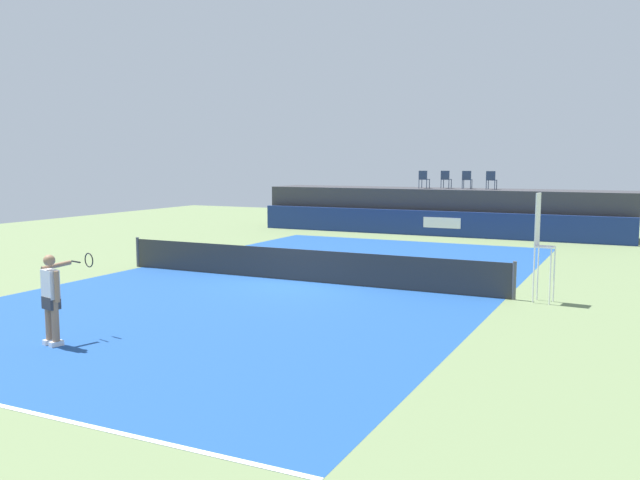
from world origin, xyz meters
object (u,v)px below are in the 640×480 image
net_post_near (138,252)px  umpire_chair (541,240)px  tennis_player (52,296)px  spectator_chair_right (491,179)px  spectator_chair_far_left (424,179)px  net_post_far (514,281)px  spectator_chair_center (467,179)px  spectator_chair_left (446,179)px

net_post_near → umpire_chair: bearing=0.1°
umpire_chair → tennis_player: (-7.88, -8.26, -0.63)m
spectator_chair_right → net_post_near: size_ratio=0.89×
spectator_chair_far_left → net_post_far: bearing=-64.8°
spectator_chair_center → spectator_chair_right: size_ratio=1.00×
spectator_chair_center → spectator_chair_right: 1.27m
spectator_chair_left → spectator_chair_right: (2.31, -0.32, 0.00)m
net_post_near → tennis_player: (5.13, -8.25, 0.46)m
spectator_chair_left → tennis_player: 23.73m
umpire_chair → net_post_near: size_ratio=2.76×
spectator_chair_far_left → umpire_chair: spectator_chair_far_left is taller
net_post_near → spectator_chair_center: bearing=64.1°
net_post_far → tennis_player: bearing=-131.4°
net_post_far → net_post_near: bearing=180.0°
spectator_chair_right → tennis_player: (-3.54, -23.31, -1.73)m
umpire_chair → spectator_chair_left: bearing=113.4°
spectator_chair_left → umpire_chair: 16.79m
spectator_chair_left → spectator_chair_center: (1.07, -0.05, 0.00)m
spectator_chair_center → umpire_chair: (5.58, -15.33, -1.11)m
spectator_chair_left → spectator_chair_center: bearing=-2.5°
spectator_chair_right → spectator_chair_far_left: bearing=-178.5°
spectator_chair_far_left → spectator_chair_left: same height
spectator_chair_far_left → umpire_chair: 16.85m
tennis_player → spectator_chair_far_left: bearing=89.5°
spectator_chair_far_left → tennis_player: size_ratio=0.50×
spectator_chair_far_left → umpire_chair: (7.66, -14.97, -1.11)m
spectator_chair_far_left → spectator_chair_center: bearing=9.8°
spectator_chair_right → net_post_far: spectator_chair_right is taller
spectator_chair_left → spectator_chair_right: bearing=-8.0°
spectator_chair_left → spectator_chair_center: 1.07m
net_post_near → tennis_player: bearing=-58.1°
spectator_chair_left → spectator_chair_far_left: bearing=-158.0°
net_post_far → spectator_chair_left: bearing=111.4°
spectator_chair_center → spectator_chair_left: bearing=177.5°
spectator_chair_right → net_post_far: bearing=-76.1°
spectator_chair_right → umpire_chair: 15.70m
net_post_far → spectator_chair_center: bearing=107.9°
spectator_chair_left → tennis_player: bearing=-93.0°
net_post_near → spectator_chair_far_left: bearing=70.3°
umpire_chair → spectator_chair_far_left: bearing=117.1°
spectator_chair_center → tennis_player: spectator_chair_center is taller
spectator_chair_far_left → spectator_chair_center: 2.12m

